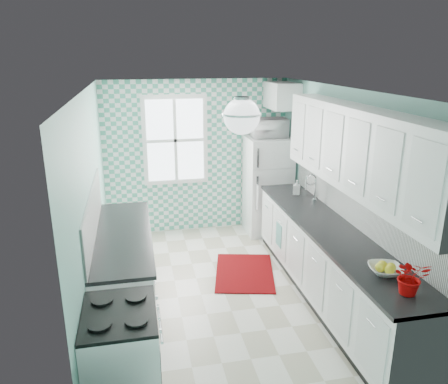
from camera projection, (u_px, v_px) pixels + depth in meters
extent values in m
cube|color=silver|center=(224.00, 293.00, 5.51)|extent=(3.00, 4.40, 0.02)
cube|color=white|center=(224.00, 89.00, 4.74)|extent=(3.00, 4.40, 0.02)
cube|color=#7EBDAF|center=(197.00, 157.00, 7.19)|extent=(3.00, 0.02, 2.50)
cube|color=#7EBDAF|center=(288.00, 296.00, 3.06)|extent=(3.00, 0.02, 2.50)
cube|color=#7EBDAF|center=(91.00, 207.00, 4.83)|extent=(0.02, 4.40, 2.50)
cube|color=#7EBDAF|center=(343.00, 191.00, 5.42)|extent=(0.02, 4.40, 2.50)
cube|color=teal|center=(197.00, 157.00, 7.17)|extent=(3.00, 0.01, 2.50)
cube|color=white|center=(175.00, 140.00, 6.99)|extent=(1.04, 0.05, 1.44)
cube|color=white|center=(175.00, 140.00, 6.97)|extent=(0.90, 0.02, 1.30)
cube|color=white|center=(357.00, 205.00, 5.06)|extent=(0.02, 3.60, 0.51)
cube|color=white|center=(93.00, 214.00, 4.78)|extent=(0.02, 2.15, 0.51)
cube|color=white|center=(359.00, 150.00, 4.63)|extent=(0.33, 3.20, 0.90)
cube|color=white|center=(282.00, 96.00, 6.78)|extent=(0.40, 0.74, 0.40)
cylinder|color=silver|center=(242.00, 99.00, 4.01)|extent=(0.14, 0.14, 0.04)
cylinder|color=silver|center=(242.00, 107.00, 4.03)|extent=(0.02, 0.02, 0.12)
sphere|color=white|center=(242.00, 116.00, 4.05)|extent=(0.34, 0.34, 0.34)
cube|color=white|center=(329.00, 266.00, 5.23)|extent=(0.60, 3.60, 0.90)
cube|color=black|center=(331.00, 229.00, 5.08)|extent=(0.63, 3.60, 0.04)
cube|color=white|center=(124.00, 273.00, 5.07)|extent=(0.60, 2.15, 0.90)
cube|color=black|center=(123.00, 235.00, 4.93)|extent=(0.63, 2.15, 0.04)
cube|color=silver|center=(267.00, 186.00, 7.18)|extent=(0.70, 0.66, 1.60)
cube|color=silver|center=(275.00, 169.00, 6.76)|extent=(0.68, 0.01, 0.02)
cube|color=silver|center=(258.00, 158.00, 6.63)|extent=(0.03, 0.03, 0.30)
cube|color=silver|center=(257.00, 193.00, 6.80)|extent=(0.03, 0.03, 0.54)
cube|color=white|center=(123.00, 359.00, 3.62)|extent=(0.59, 0.75, 0.88)
cube|color=black|center=(119.00, 313.00, 3.48)|extent=(0.59, 0.75, 0.03)
cube|color=black|center=(159.00, 349.00, 3.66)|extent=(0.01, 0.49, 0.29)
cube|color=silver|center=(303.00, 205.00, 5.92)|extent=(0.45, 0.38, 0.12)
cylinder|color=silver|center=(315.00, 190.00, 5.89)|extent=(0.02, 0.02, 0.30)
torus|color=silver|center=(312.00, 176.00, 5.82)|extent=(0.16, 0.02, 0.16)
cube|color=maroon|center=(244.00, 272.00, 5.99)|extent=(1.01, 1.25, 0.02)
cube|color=#5BA492|center=(279.00, 235.00, 6.04)|extent=(0.05, 0.21, 0.32)
imported|color=white|center=(385.00, 270.00, 4.02)|extent=(0.37, 0.37, 0.08)
imported|color=#A72025|center=(411.00, 277.00, 3.64)|extent=(0.35, 0.32, 0.32)
imported|color=#97AABA|center=(297.00, 187.00, 6.26)|extent=(0.12, 0.12, 0.21)
imported|color=white|center=(269.00, 128.00, 6.89)|extent=(0.56, 0.39, 0.30)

